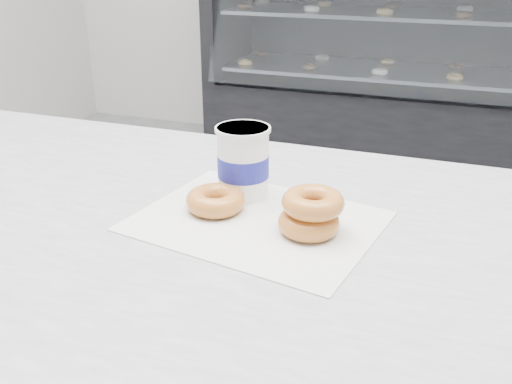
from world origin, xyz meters
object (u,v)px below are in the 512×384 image
donut_stack (311,213)px  coffee_cup (243,162)px  donut_single (215,200)px  display_case (417,88)px

donut_stack → coffee_cup: size_ratio=1.07×
donut_single → coffee_cup: coffee_cup is taller
donut_stack → coffee_cup: coffee_cup is taller
donut_stack → coffee_cup: (-0.13, 0.09, 0.03)m
donut_single → coffee_cup: (0.02, 0.07, 0.04)m
coffee_cup → donut_stack: bearing=-24.5°
display_case → donut_single: display_case is taller
display_case → donut_stack: bearing=-88.8°
coffee_cup → donut_single: bearing=-98.2°
display_case → coffee_cup: (-0.08, -2.61, 0.47)m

